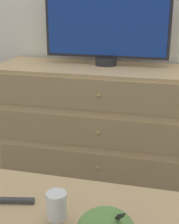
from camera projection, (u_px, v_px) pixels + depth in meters
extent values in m
plane|color=#56514C|center=(123.00, 153.00, 2.81)|extent=(12.00, 12.00, 0.00)
cube|color=tan|center=(106.00, 120.00, 2.45)|extent=(1.55, 0.49, 0.76)
cube|color=tan|center=(98.00, 168.00, 2.30)|extent=(1.42, 0.01, 0.20)
sphere|color=tan|center=(98.00, 168.00, 2.30)|extent=(0.02, 0.02, 0.02)
cube|color=tan|center=(98.00, 133.00, 2.22)|extent=(1.42, 0.01, 0.20)
sphere|color=tan|center=(98.00, 133.00, 2.21)|extent=(0.02, 0.02, 0.02)
cube|color=tan|center=(99.00, 96.00, 2.14)|extent=(1.42, 0.01, 0.20)
sphere|color=tan|center=(99.00, 96.00, 2.13)|extent=(0.02, 0.02, 0.02)
cylinder|color=#232328|center=(106.00, 61.00, 2.39)|extent=(0.15, 0.15, 0.05)
cube|color=#232328|center=(107.00, 19.00, 2.31)|extent=(0.86, 0.04, 0.52)
cube|color=navy|center=(106.00, 19.00, 2.28)|extent=(0.82, 0.01, 0.48)
cube|color=black|center=(115.00, 224.00, 1.03)|extent=(0.05, 0.09, 0.12)
cube|color=black|center=(120.00, 216.00, 0.97)|extent=(0.03, 0.03, 0.03)
cylinder|color=beige|center=(57.00, 210.00, 1.20)|extent=(0.07, 0.07, 0.06)
cylinder|color=white|center=(57.00, 205.00, 1.19)|extent=(0.07, 0.07, 0.10)
cube|color=#38383D|center=(14.00, 201.00, 1.29)|extent=(0.15, 0.05, 0.02)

